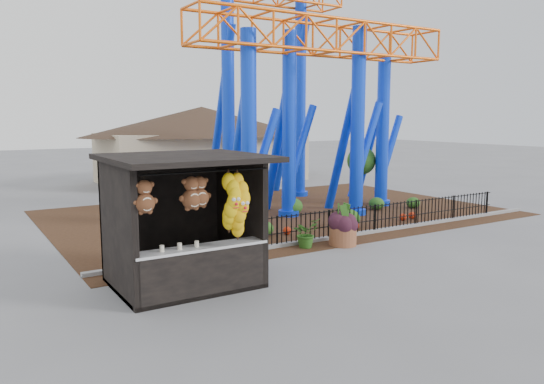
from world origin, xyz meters
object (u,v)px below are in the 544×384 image
terracotta_planter (343,236)px  potted_plant (306,233)px  roller_coaster (298,57)px  prize_booth (187,224)px

terracotta_planter → potted_plant: potted_plant is taller
terracotta_planter → potted_plant: (-1.16, 0.36, 0.16)m
terracotta_planter → potted_plant: bearing=162.7°
roller_coaster → terracotta_planter: roller_coaster is taller
potted_plant → prize_booth: bearing=-175.1°
terracotta_planter → potted_plant: size_ratio=0.94×
roller_coaster → terracotta_planter: (-2.39, -6.02, -6.15)m
terracotta_planter → prize_booth: bearing=-167.2°
prize_booth → potted_plant: 4.97m
roller_coaster → potted_plant: (-3.55, -5.65, -5.99)m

